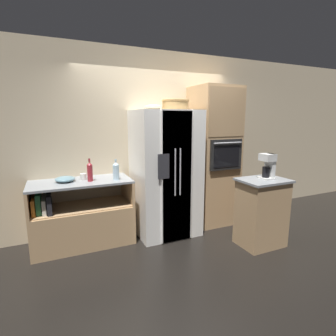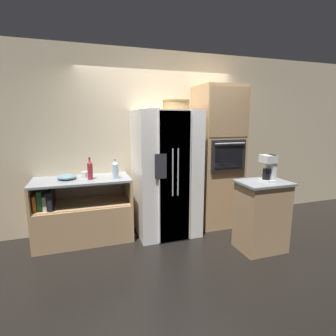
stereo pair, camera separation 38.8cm
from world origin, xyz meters
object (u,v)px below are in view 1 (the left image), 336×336
at_px(bottle_tall, 116,171).
at_px(mixing_bowl, 65,179).
at_px(wicker_basket, 175,104).
at_px(wall_oven, 213,156).
at_px(mug, 84,177).
at_px(fruit_bowl, 153,107).
at_px(coffee_maker, 268,165).
at_px(refrigerator, 165,173).
at_px(bottle_short, 90,171).

bearing_deg(bottle_tall, mixing_bowl, 166.32).
xyz_separation_m(wicker_basket, mixing_bowl, (-1.56, 0.17, -1.00)).
bearing_deg(bottle_tall, wall_oven, 3.62).
bearing_deg(mug, mixing_bowl, -174.13).
relative_size(wall_oven, fruit_bowl, 9.41).
distance_m(bottle_tall, coffee_maker, 2.08).
xyz_separation_m(fruit_bowl, coffee_maker, (1.30, -0.93, -0.78)).
relative_size(wall_oven, coffee_maker, 6.55).
xyz_separation_m(refrigerator, bottle_short, (-1.10, 0.02, 0.11)).
bearing_deg(coffee_maker, mug, 154.27).
bearing_deg(fruit_bowl, mug, 170.42).
xyz_separation_m(wicker_basket, fruit_bowl, (-0.33, 0.03, -0.04)).
relative_size(wicker_basket, fruit_bowl, 1.68).
bearing_deg(wall_oven, fruit_bowl, -175.52).
height_order(mug, coffee_maker, coffee_maker).
xyz_separation_m(wall_oven, bottle_short, (-2.01, -0.05, -0.08)).
relative_size(wall_oven, mixing_bowl, 8.69).
xyz_separation_m(refrigerator, wicker_basket, (0.14, -0.05, 1.02)).
bearing_deg(bottle_tall, wicker_basket, -0.85).
bearing_deg(coffee_maker, fruit_bowl, 144.28).
relative_size(wall_oven, bottle_short, 7.22).
bearing_deg(wicker_basket, bottle_short, 176.76).
xyz_separation_m(wall_oven, mug, (-2.08, 0.08, -0.17)).
bearing_deg(refrigerator, fruit_bowl, -176.27).
relative_size(bottle_tall, coffee_maker, 0.84).
bearing_deg(wicker_basket, mixing_bowl, 173.65).
relative_size(wall_oven, mug, 18.65).
bearing_deg(mug, wall_oven, -2.19).
height_order(refrigerator, mixing_bowl, refrigerator).
height_order(wicker_basket, mixing_bowl, wicker_basket).
xyz_separation_m(mug, coffee_maker, (2.28, -1.10, 0.18)).
bearing_deg(wicker_basket, bottle_tall, 179.15).
relative_size(bottle_short, mug, 2.58).
distance_m(wall_oven, mixing_bowl, 2.33).
xyz_separation_m(wicker_basket, mug, (-1.32, 0.20, -1.00)).
height_order(fruit_bowl, bottle_short, fruit_bowl).
distance_m(fruit_bowl, coffee_maker, 1.78).
relative_size(fruit_bowl, mug, 1.98).
bearing_deg(mug, bottle_tall, -23.98).
distance_m(fruit_bowl, bottle_tall, 1.04).
xyz_separation_m(wicker_basket, bottle_tall, (-0.90, 0.01, -0.91)).
relative_size(refrigerator, coffee_maker, 5.44).
height_order(bottle_tall, coffee_maker, coffee_maker).
relative_size(wicker_basket, mug, 3.32).
bearing_deg(mixing_bowl, bottle_short, -18.10).
height_order(bottle_short, coffee_maker, coffee_maker).
distance_m(wicker_basket, mixing_bowl, 1.86).
bearing_deg(coffee_maker, wall_oven, 100.98).
bearing_deg(fruit_bowl, wicker_basket, -5.58).
height_order(wicker_basket, bottle_short, wicker_basket).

